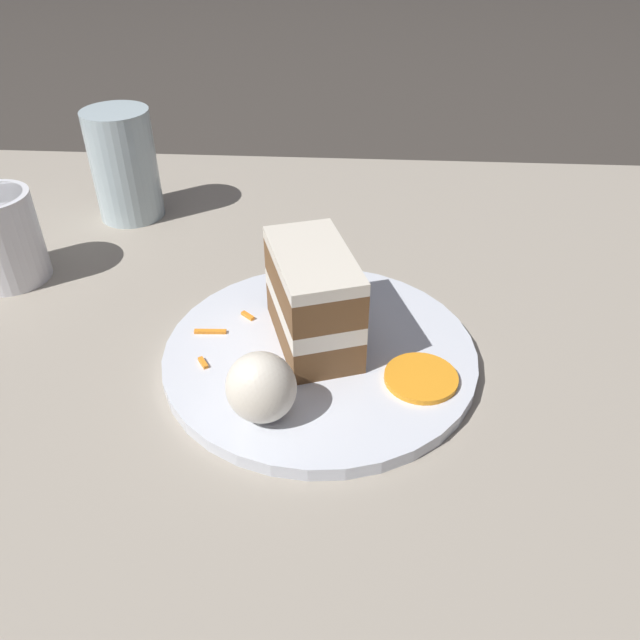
% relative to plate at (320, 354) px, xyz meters
% --- Properties ---
extents(ground_plane, '(6.00, 6.00, 0.00)m').
position_rel_plate_xyz_m(ground_plane, '(-0.01, 0.02, -0.03)').
color(ground_plane, '#38332D').
rests_on(ground_plane, ground).
extents(dining_table, '(1.15, 0.86, 0.03)m').
position_rel_plate_xyz_m(dining_table, '(-0.01, 0.02, -0.02)').
color(dining_table, gray).
rests_on(dining_table, ground).
extents(plate, '(0.26, 0.26, 0.01)m').
position_rel_plate_xyz_m(plate, '(0.00, 0.00, 0.00)').
color(plate, silver).
rests_on(plate, dining_table).
extents(cake_slice, '(0.09, 0.12, 0.08)m').
position_rel_plate_xyz_m(cake_slice, '(-0.01, 0.01, 0.05)').
color(cake_slice, brown).
rests_on(cake_slice, plate).
extents(cream_dollop, '(0.05, 0.05, 0.06)m').
position_rel_plate_xyz_m(cream_dollop, '(-0.04, -0.08, 0.03)').
color(cream_dollop, silver).
rests_on(cream_dollop, plate).
extents(orange_garnish, '(0.06, 0.06, 0.00)m').
position_rel_plate_xyz_m(orange_garnish, '(0.08, -0.03, 0.01)').
color(orange_garnish, orange).
rests_on(orange_garnish, plate).
extents(carrot_shreds_scatter, '(0.15, 0.14, 0.00)m').
position_rel_plate_xyz_m(carrot_shreds_scatter, '(-0.04, 0.05, 0.01)').
color(carrot_shreds_scatter, orange).
rests_on(carrot_shreds_scatter, plate).
extents(drinking_glass, '(0.07, 0.07, 0.13)m').
position_rel_plate_xyz_m(drinking_glass, '(-0.24, 0.26, 0.05)').
color(drinking_glass, silver).
rests_on(drinking_glass, dining_table).
extents(coffee_mug, '(0.07, 0.07, 0.09)m').
position_rel_plate_xyz_m(coffee_mug, '(-0.32, 0.11, 0.04)').
color(coffee_mug, white).
rests_on(coffee_mug, dining_table).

